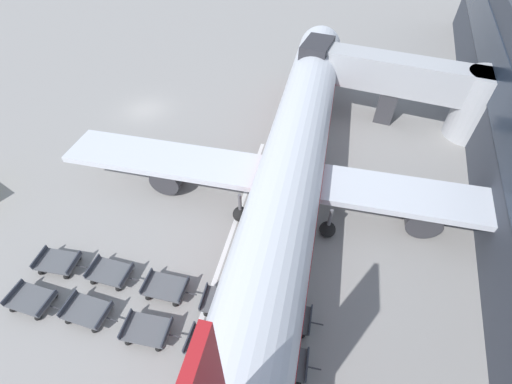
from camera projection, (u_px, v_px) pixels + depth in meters
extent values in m
plane|color=gray|center=(146.00, 110.00, 34.56)|extent=(500.00, 500.00, 0.00)
cube|color=#232D3D|center=(506.00, 116.00, 23.08)|extent=(0.12, 70.57, 3.45)
cylinder|color=#B2B5BA|center=(479.00, 106.00, 29.47)|extent=(3.93, 3.93, 5.97)
cube|color=#B2B5BA|center=(396.00, 74.00, 30.36)|extent=(14.80, 3.20, 2.92)
cube|color=#2D2D33|center=(316.00, 60.00, 32.33)|extent=(2.55, 4.02, 3.51)
cube|color=#38383D|center=(387.00, 104.00, 32.48)|extent=(1.69, 2.42, 3.04)
cylinder|color=silver|center=(295.00, 154.00, 23.98)|extent=(9.01, 37.83, 4.28)
sphere|color=silver|center=(320.00, 46.00, 36.85)|extent=(4.06, 4.06, 4.06)
cube|color=silver|center=(290.00, 178.00, 23.64)|extent=(33.34, 7.74, 0.44)
cylinder|color=#333338|center=(421.00, 208.00, 23.43)|extent=(2.71, 3.71, 2.29)
cylinder|color=#333338|center=(173.00, 169.00, 26.28)|extent=(2.71, 3.71, 2.29)
cube|color=red|center=(294.00, 162.00, 24.52)|extent=(8.62, 34.11, 0.77)
cylinder|color=#56565B|center=(310.00, 97.00, 33.42)|extent=(0.24, 0.24, 1.96)
sphere|color=black|center=(309.00, 105.00, 34.12)|extent=(1.10, 1.10, 1.10)
cylinder|color=#56565B|center=(330.00, 220.00, 22.39)|extent=(0.24, 0.24, 1.96)
sphere|color=black|center=(327.00, 229.00, 23.09)|extent=(1.10, 1.10, 1.10)
cylinder|color=#56565B|center=(240.00, 205.00, 23.34)|extent=(0.24, 0.24, 1.96)
sphere|color=black|center=(240.00, 214.00, 24.04)|extent=(1.10, 1.10, 1.10)
cube|color=#515459|center=(31.00, 299.00, 19.53)|extent=(2.54, 1.76, 0.10)
cube|color=#2D333D|center=(47.00, 303.00, 19.14)|extent=(0.18, 1.61, 0.32)
cube|color=#2D333D|center=(12.00, 292.00, 19.62)|extent=(0.18, 1.61, 0.32)
cube|color=#333338|center=(55.00, 308.00, 19.30)|extent=(0.70, 0.10, 0.06)
sphere|color=black|center=(38.00, 317.00, 19.16)|extent=(0.36, 0.36, 0.36)
sphere|color=black|center=(55.00, 296.00, 20.08)|extent=(0.36, 0.36, 0.36)
sphere|color=black|center=(13.00, 309.00, 19.50)|extent=(0.36, 0.36, 0.36)
sphere|color=black|center=(31.00, 288.00, 20.42)|extent=(0.36, 0.36, 0.36)
cube|color=#515459|center=(87.00, 311.00, 19.04)|extent=(2.54, 1.76, 0.10)
cube|color=#2D333D|center=(104.00, 315.00, 18.66)|extent=(0.18, 1.61, 0.32)
cube|color=#2D333D|center=(67.00, 303.00, 19.13)|extent=(0.18, 1.61, 0.32)
cube|color=#333338|center=(112.00, 320.00, 18.81)|extent=(0.70, 0.10, 0.06)
sphere|color=black|center=(95.00, 330.00, 18.67)|extent=(0.36, 0.36, 0.36)
sphere|color=black|center=(109.00, 307.00, 19.59)|extent=(0.36, 0.36, 0.36)
sphere|color=black|center=(68.00, 321.00, 19.02)|extent=(0.36, 0.36, 0.36)
sphere|color=black|center=(84.00, 299.00, 19.94)|extent=(0.36, 0.36, 0.36)
cube|color=#515459|center=(147.00, 329.00, 18.31)|extent=(2.67, 1.99, 0.10)
cube|color=#2D333D|center=(167.00, 332.00, 18.00)|extent=(0.34, 1.60, 0.32)
cube|color=#2D333D|center=(125.00, 324.00, 18.31)|extent=(0.34, 1.60, 0.32)
cube|color=#333338|center=(175.00, 336.00, 18.18)|extent=(0.70, 0.17, 0.06)
sphere|color=black|center=(158.00, 348.00, 17.98)|extent=(0.36, 0.36, 0.36)
sphere|color=black|center=(168.00, 323.00, 18.93)|extent=(0.36, 0.36, 0.36)
sphere|color=black|center=(128.00, 342.00, 18.21)|extent=(0.36, 0.36, 0.36)
sphere|color=black|center=(139.00, 317.00, 19.16)|extent=(0.36, 0.36, 0.36)
cube|color=#515459|center=(211.00, 344.00, 17.76)|extent=(2.58, 1.83, 0.10)
cube|color=#2D333D|center=(232.00, 349.00, 17.40)|extent=(0.23, 1.61, 0.32)
cube|color=#2D333D|center=(189.00, 337.00, 17.83)|extent=(0.23, 1.61, 0.32)
cube|color=#333338|center=(240.00, 353.00, 17.56)|extent=(0.70, 0.12, 0.06)
sphere|color=black|center=(223.00, 365.00, 17.40)|extent=(0.36, 0.36, 0.36)
sphere|color=black|center=(231.00, 339.00, 18.33)|extent=(0.36, 0.36, 0.36)
sphere|color=black|center=(191.00, 356.00, 17.71)|extent=(0.36, 0.36, 0.36)
sphere|color=black|center=(201.00, 330.00, 18.64)|extent=(0.36, 0.36, 0.36)
cube|color=#515459|center=(283.00, 361.00, 17.19)|extent=(2.67, 1.97, 0.10)
cube|color=#2D333D|center=(307.00, 364.00, 16.88)|extent=(0.33, 1.61, 0.32)
cube|color=#2D333D|center=(260.00, 355.00, 17.20)|extent=(0.33, 1.61, 0.32)
cube|color=#333338|center=(314.00, 368.00, 17.06)|extent=(0.70, 0.17, 0.06)
sphere|color=black|center=(298.00, 382.00, 16.86)|extent=(0.36, 0.36, 0.36)
sphere|color=black|center=(301.00, 353.00, 17.81)|extent=(0.36, 0.36, 0.36)
sphere|color=black|center=(264.00, 374.00, 17.10)|extent=(0.36, 0.36, 0.36)
sphere|color=black|center=(269.00, 347.00, 18.04)|extent=(0.36, 0.36, 0.36)
cube|color=#515459|center=(58.00, 262.00, 21.30)|extent=(2.69, 2.01, 0.10)
cube|color=#2D333D|center=(74.00, 263.00, 21.00)|extent=(0.36, 1.60, 0.32)
cube|color=#2D333D|center=(39.00, 257.00, 21.30)|extent=(0.36, 1.60, 0.32)
cube|color=#333338|center=(82.00, 266.00, 21.19)|extent=(0.70, 0.18, 0.06)
sphere|color=black|center=(66.00, 276.00, 20.98)|extent=(0.36, 0.36, 0.36)
sphere|color=black|center=(78.00, 258.00, 21.93)|extent=(0.36, 0.36, 0.36)
sphere|color=black|center=(41.00, 272.00, 21.20)|extent=(0.36, 0.36, 0.36)
sphere|color=black|center=(54.00, 254.00, 22.15)|extent=(0.36, 0.36, 0.36)
cube|color=#515459|center=(110.00, 272.00, 20.77)|extent=(2.58, 1.82, 0.10)
cube|color=#2D333D|center=(127.00, 275.00, 20.40)|extent=(0.22, 1.61, 0.32)
cube|color=#2D333D|center=(92.00, 266.00, 20.84)|extent=(0.22, 1.61, 0.32)
cube|color=#333338|center=(134.00, 279.00, 20.57)|extent=(0.70, 0.12, 0.06)
sphere|color=black|center=(118.00, 288.00, 20.41)|extent=(0.36, 0.36, 0.36)
sphere|color=black|center=(130.00, 269.00, 21.34)|extent=(0.36, 0.36, 0.36)
sphere|color=black|center=(93.00, 282.00, 20.73)|extent=(0.36, 0.36, 0.36)
sphere|color=black|center=(106.00, 263.00, 21.66)|extent=(0.36, 0.36, 0.36)
cube|color=#515459|center=(166.00, 287.00, 20.08)|extent=(2.62, 1.88, 0.10)
cube|color=#2D333D|center=(184.00, 289.00, 19.74)|extent=(0.27, 1.61, 0.32)
cube|color=#2D333D|center=(146.00, 281.00, 20.12)|extent=(0.27, 1.61, 0.32)
cube|color=#333338|center=(191.00, 294.00, 19.91)|extent=(0.70, 0.14, 0.06)
sphere|color=black|center=(176.00, 304.00, 19.73)|extent=(0.36, 0.36, 0.36)
sphere|color=black|center=(184.00, 283.00, 20.67)|extent=(0.36, 0.36, 0.36)
sphere|color=black|center=(148.00, 297.00, 20.02)|extent=(0.36, 0.36, 0.36)
sphere|color=black|center=(158.00, 277.00, 20.95)|extent=(0.36, 0.36, 0.36)
cube|color=#515459|center=(224.00, 302.00, 19.42)|extent=(2.67, 1.98, 0.10)
cube|color=#2D333D|center=(244.00, 304.00, 19.11)|extent=(0.33, 1.60, 0.32)
cube|color=#2D333D|center=(203.00, 296.00, 19.43)|extent=(0.33, 1.60, 0.32)
cube|color=#333338|center=(251.00, 308.00, 19.29)|extent=(0.70, 0.17, 0.06)
sphere|color=black|center=(236.00, 319.00, 19.10)|extent=(0.36, 0.36, 0.36)
sphere|color=black|center=(241.00, 297.00, 20.04)|extent=(0.36, 0.36, 0.36)
sphere|color=black|center=(206.00, 313.00, 19.33)|extent=(0.36, 0.36, 0.36)
sphere|color=black|center=(213.00, 291.00, 20.27)|extent=(0.36, 0.36, 0.36)
cube|color=#515459|center=(289.00, 317.00, 18.81)|extent=(2.64, 1.92, 0.10)
cube|color=#2D333D|center=(310.00, 319.00, 18.48)|extent=(0.29, 1.61, 0.32)
cube|color=#2D333D|center=(268.00, 310.00, 18.84)|extent=(0.29, 1.61, 0.32)
cube|color=#333338|center=(317.00, 324.00, 18.65)|extent=(0.70, 0.15, 0.06)
sphere|color=black|center=(302.00, 335.00, 18.47)|extent=(0.36, 0.36, 0.36)
sphere|color=black|center=(305.00, 311.00, 19.41)|extent=(0.36, 0.36, 0.36)
sphere|color=black|center=(271.00, 328.00, 18.73)|extent=(0.36, 0.36, 0.36)
sphere|color=black|center=(275.00, 305.00, 19.67)|extent=(0.36, 0.36, 0.36)
cube|color=white|center=(214.00, 283.00, 20.86)|extent=(3.91, 28.25, 0.01)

